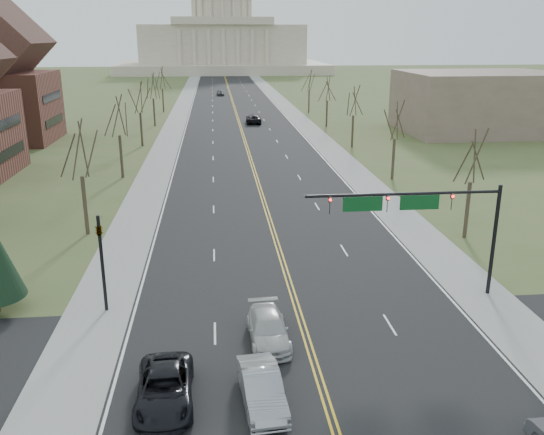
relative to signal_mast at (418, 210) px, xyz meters
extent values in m
cube|color=black|center=(-7.45, 96.50, -5.76)|extent=(20.00, 380.00, 0.01)
cube|color=black|center=(-7.45, -7.50, -5.76)|extent=(120.00, 14.00, 0.01)
cube|color=gray|center=(-19.45, 96.50, -5.75)|extent=(4.00, 380.00, 0.03)
cube|color=gray|center=(4.55, 96.50, -5.75)|extent=(4.00, 380.00, 0.03)
cube|color=gold|center=(-7.45, 96.50, -5.75)|extent=(0.42, 380.00, 0.01)
cube|color=silver|center=(-17.25, 96.50, -5.75)|extent=(0.15, 380.00, 0.01)
cube|color=silver|center=(2.35, 96.50, -5.75)|extent=(0.15, 380.00, 0.01)
cube|color=beige|center=(-7.45, 236.50, -3.76)|extent=(90.00, 60.00, 4.00)
cube|color=beige|center=(-7.45, 236.50, 6.24)|extent=(70.00, 40.00, 16.00)
cube|color=beige|center=(-7.45, 216.00, 15.74)|extent=(42.00, 3.00, 3.00)
cylinder|color=beige|center=(-7.45, 236.50, 20.24)|extent=(24.00, 24.00, 12.00)
cylinder|color=black|center=(5.05, 0.00, -2.16)|extent=(0.24, 0.24, 7.20)
cylinder|color=black|center=(-0.95, 0.00, 1.04)|extent=(12.00, 0.18, 0.18)
imported|color=black|center=(2.05, 0.00, 0.49)|extent=(0.35, 0.40, 1.10)
sphere|color=#FF0C0C|center=(2.05, -0.15, 0.84)|extent=(0.18, 0.18, 0.18)
imported|color=black|center=(-1.95, 0.00, 0.49)|extent=(0.35, 0.40, 1.10)
sphere|color=#FF0C0C|center=(-1.95, -0.15, 0.84)|extent=(0.18, 0.18, 0.18)
imported|color=black|center=(-5.45, 0.00, 0.49)|extent=(0.35, 0.40, 1.10)
sphere|color=#FF0C0C|center=(-5.45, -0.15, 0.84)|extent=(0.18, 0.18, 0.18)
cube|color=#0C4C1E|center=(0.05, 0.00, 0.49)|extent=(2.40, 0.12, 0.90)
cube|color=#0C4C1E|center=(-3.45, 0.00, 0.49)|extent=(2.40, 0.12, 0.90)
cylinder|color=black|center=(-18.95, 0.00, -2.76)|extent=(0.20, 0.20, 6.00)
imported|color=black|center=(-18.95, 0.00, -0.56)|extent=(0.32, 0.36, 0.99)
cylinder|color=#362D20|center=(8.05, 10.50, -3.42)|extent=(0.32, 0.32, 4.68)
cylinder|color=#362D20|center=(-22.95, 14.50, -3.29)|extent=(0.32, 0.32, 4.95)
cylinder|color=#362D20|center=(8.05, 30.50, -3.42)|extent=(0.32, 0.32, 4.68)
cylinder|color=#362D20|center=(-22.95, 34.50, -3.29)|extent=(0.32, 0.32, 4.95)
cylinder|color=#362D20|center=(8.05, 50.50, -3.42)|extent=(0.32, 0.32, 4.68)
cylinder|color=#362D20|center=(-22.95, 54.50, -3.29)|extent=(0.32, 0.32, 4.95)
cylinder|color=#362D20|center=(8.05, 70.50, -3.42)|extent=(0.32, 0.32, 4.68)
cylinder|color=#362D20|center=(-22.95, 74.50, -3.29)|extent=(0.32, 0.32, 4.95)
cylinder|color=#362D20|center=(8.05, 90.50, -3.42)|extent=(0.32, 0.32, 4.68)
cylinder|color=#362D20|center=(-22.95, 94.50, -3.29)|extent=(0.32, 0.32, 4.95)
cube|color=black|center=(-35.90, 36.50, -2.91)|extent=(0.10, 9.80, 1.20)
cube|color=black|center=(-35.90, 36.50, 0.41)|extent=(0.10, 9.80, 1.20)
cube|color=black|center=(-36.90, 60.50, -2.61)|extent=(0.10, 9.80, 1.20)
cube|color=black|center=(-36.90, 60.50, 1.06)|extent=(0.10, 9.80, 1.20)
cube|color=brown|center=(32.55, 62.50, -0.76)|extent=(25.00, 20.00, 10.00)
imported|color=#919399|center=(-10.38, -10.16, -4.94)|extent=(2.13, 5.02, 1.61)
imported|color=black|center=(-14.70, -9.67, -4.99)|extent=(2.68, 5.55, 1.52)
imported|color=#B6B6B6|center=(-9.57, -4.66, -5.02)|extent=(2.21, 5.12, 1.47)
imported|color=black|center=(-4.80, 76.05, -4.93)|extent=(2.89, 5.99, 1.64)
imported|color=#4D5155|center=(-10.29, 129.01, -5.02)|extent=(2.21, 4.46, 1.46)
camera|label=1|loc=(-12.12, -32.25, 10.11)|focal=38.00mm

